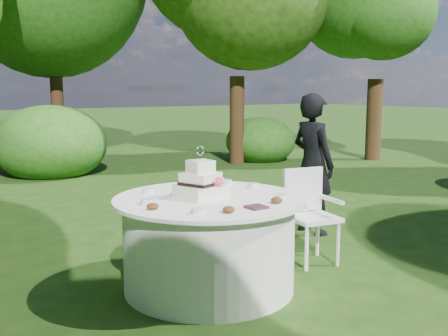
{
  "coord_description": "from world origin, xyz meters",
  "views": [
    {
      "loc": [
        -2.27,
        -3.51,
        1.65
      ],
      "look_at": [
        0.15,
        0.0,
        1.0
      ],
      "focal_mm": 42.0,
      "sensor_mm": 36.0,
      "label": 1
    }
  ],
  "objects_px": {
    "napkins": "(256,207)",
    "cake": "(201,184)",
    "table": "(209,243)",
    "guest": "(313,164)",
    "chair": "(309,208)"
  },
  "relations": [
    {
      "from": "napkins",
      "to": "cake",
      "type": "distance_m",
      "value": 0.59
    },
    {
      "from": "table",
      "to": "cake",
      "type": "height_order",
      "value": "cake"
    },
    {
      "from": "napkins",
      "to": "table",
      "type": "xyz_separation_m",
      "value": [
        -0.08,
        0.53,
        -0.39
      ]
    },
    {
      "from": "napkins",
      "to": "guest",
      "type": "xyz_separation_m",
      "value": [
        1.83,
        1.3,
        0.02
      ]
    },
    {
      "from": "table",
      "to": "chair",
      "type": "xyz_separation_m",
      "value": [
        1.17,
        0.06,
        0.13
      ]
    },
    {
      "from": "napkins",
      "to": "table",
      "type": "relative_size",
      "value": 0.09
    },
    {
      "from": "table",
      "to": "chair",
      "type": "distance_m",
      "value": 1.18
    },
    {
      "from": "chair",
      "to": "table",
      "type": "bearing_deg",
      "value": -177.29
    },
    {
      "from": "table",
      "to": "cake",
      "type": "xyz_separation_m",
      "value": [
        -0.05,
        0.04,
        0.5
      ]
    },
    {
      "from": "napkins",
      "to": "cake",
      "type": "height_order",
      "value": "cake"
    },
    {
      "from": "table",
      "to": "napkins",
      "type": "bearing_deg",
      "value": -81.66
    },
    {
      "from": "guest",
      "to": "cake",
      "type": "bearing_deg",
      "value": 109.09
    },
    {
      "from": "cake",
      "to": "chair",
      "type": "relative_size",
      "value": 0.48
    },
    {
      "from": "cake",
      "to": "table",
      "type": "bearing_deg",
      "value": -36.23
    },
    {
      "from": "table",
      "to": "cake",
      "type": "distance_m",
      "value": 0.5
    }
  ]
}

